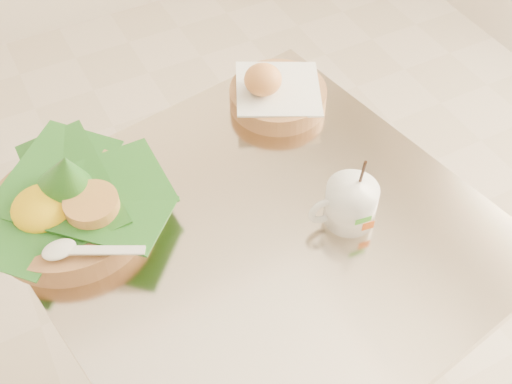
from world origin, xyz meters
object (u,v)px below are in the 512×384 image
rice_basket (67,205)px  coffee_mug (349,203)px  bread_basket (275,93)px  cafe_table (261,300)px

rice_basket → coffee_mug: (0.41, -0.21, -0.00)m
rice_basket → bread_basket: size_ratio=1.54×
bread_basket → coffee_mug: 0.31m
cafe_table → coffee_mug: bearing=-17.9°
rice_basket → coffee_mug: 0.46m
cafe_table → rice_basket: bearing=149.0°
cafe_table → coffee_mug: 0.30m
bread_basket → rice_basket: bearing=-167.3°
cafe_table → bread_basket: (0.17, 0.26, 0.25)m
cafe_table → rice_basket: 0.41m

